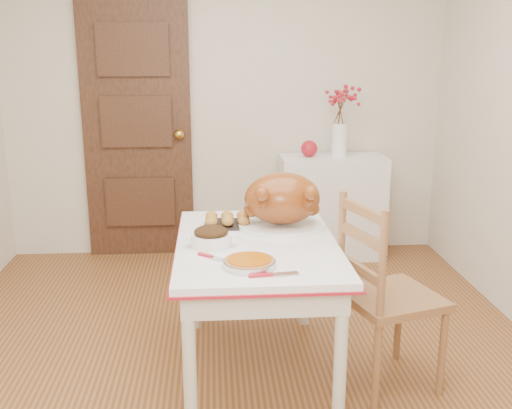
{
  "coord_description": "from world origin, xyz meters",
  "views": [
    {
      "loc": [
        -0.11,
        -2.83,
        1.68
      ],
      "look_at": [
        0.11,
        0.09,
        0.9
      ],
      "focal_mm": 41.98,
      "sensor_mm": 36.0,
      "label": 1
    }
  ],
  "objects": [
    {
      "name": "shaker_pair",
      "position": [
        0.36,
        0.53,
        0.77
      ],
      "size": [
        0.1,
        0.06,
        0.1
      ],
      "primitive_type": null,
      "rotation": [
        0.0,
        0.0,
        0.23
      ],
      "color": "white",
      "rests_on": "kitchen_table"
    },
    {
      "name": "wall_back",
      "position": [
        0.0,
        2.0,
        1.25
      ],
      "size": [
        3.5,
        0.0,
        2.5
      ],
      "primitive_type": "cube",
      "color": "beige",
      "rests_on": "ground"
    },
    {
      "name": "door_back",
      "position": [
        -0.7,
        1.97,
        1.03
      ],
      "size": [
        0.85,
        0.06,
        2.06
      ],
      "primitive_type": "cube",
      "color": "black",
      "rests_on": "ground"
    },
    {
      "name": "apple",
      "position": [
        0.65,
        1.78,
        0.9
      ],
      "size": [
        0.13,
        0.13,
        0.13
      ],
      "primitive_type": "sphere",
      "color": "#A51421",
      "rests_on": "sideboard"
    },
    {
      "name": "pumpkin_pie",
      "position": [
        0.05,
        -0.32,
        0.74
      ],
      "size": [
        0.3,
        0.3,
        0.05
      ],
      "primitive_type": "cylinder",
      "rotation": [
        0.0,
        0.0,
        0.3
      ],
      "color": "#A44D04",
      "rests_on": "kitchen_table"
    },
    {
      "name": "carving_knife",
      "position": [
        -0.09,
        -0.21,
        0.72
      ],
      "size": [
        0.21,
        0.18,
        0.01
      ],
      "primitive_type": null,
      "rotation": [
        0.0,
        0.0,
        -0.67
      ],
      "color": "silver",
      "rests_on": "kitchen_table"
    },
    {
      "name": "sideboard",
      "position": [
        0.85,
        1.78,
        0.42
      ],
      "size": [
        0.83,
        0.37,
        0.83
      ],
      "primitive_type": "cube",
      "color": "white",
      "rests_on": "floor"
    },
    {
      "name": "wall_front",
      "position": [
        0.0,
        -2.0,
        1.25
      ],
      "size": [
        3.5,
        0.0,
        2.5
      ],
      "primitive_type": "cube",
      "color": "beige",
      "rests_on": "ground"
    },
    {
      "name": "berry_vase",
      "position": [
        0.89,
        1.78,
        1.1
      ],
      "size": [
        0.28,
        0.28,
        0.54
      ],
      "primitive_type": null,
      "color": "white",
      "rests_on": "sideboard"
    },
    {
      "name": "stuffing_dish",
      "position": [
        -0.12,
        -0.02,
        0.77
      ],
      "size": [
        0.28,
        0.23,
        0.1
      ],
      "primitive_type": null,
      "rotation": [
        0.0,
        0.0,
        0.15
      ],
      "color": "#3B2210",
      "rests_on": "kitchen_table"
    },
    {
      "name": "kitchen_table",
      "position": [
        0.11,
        0.04,
        0.36
      ],
      "size": [
        0.82,
        1.2,
        0.72
      ],
      "primitive_type": null,
      "color": "white",
      "rests_on": "floor"
    },
    {
      "name": "chair_oak",
      "position": [
        0.76,
        -0.14,
        0.49
      ],
      "size": [
        0.54,
        0.54,
        0.99
      ],
      "primitive_type": null,
      "rotation": [
        0.0,
        0.0,
        1.87
      ],
      "color": "brown",
      "rests_on": "floor"
    },
    {
      "name": "rolls_tray",
      "position": [
        -0.03,
        0.32,
        0.75
      ],
      "size": [
        0.26,
        0.21,
        0.07
      ],
      "primitive_type": null,
      "rotation": [
        0.0,
        0.0,
        -0.07
      ],
      "color": "#A46F23",
      "rests_on": "kitchen_table"
    },
    {
      "name": "drinking_glass",
      "position": [
        0.14,
        0.48,
        0.77
      ],
      "size": [
        0.07,
        0.07,
        0.11
      ],
      "primitive_type": "cylinder",
      "rotation": [
        0.0,
        0.0,
        0.1
      ],
      "color": "white",
      "rests_on": "kitchen_table"
    },
    {
      "name": "floor",
      "position": [
        0.0,
        0.0,
        0.0
      ],
      "size": [
        3.5,
        4.0,
        0.0
      ],
      "primitive_type": "cube",
      "color": "#5D3812",
      "rests_on": "ground"
    },
    {
      "name": "pie_server",
      "position": [
        0.14,
        -0.43,
        0.72
      ],
      "size": [
        0.23,
        0.09,
        0.01
      ],
      "primitive_type": null,
      "rotation": [
        0.0,
        0.0,
        0.12
      ],
      "color": "silver",
      "rests_on": "kitchen_table"
    },
    {
      "name": "turkey_platter",
      "position": [
        0.26,
        0.26,
        0.87
      ],
      "size": [
        0.56,
        0.5,
        0.3
      ],
      "primitive_type": null,
      "rotation": [
        0.0,
        0.0,
        0.28
      ],
      "color": "brown",
      "rests_on": "kitchen_table"
    }
  ]
}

